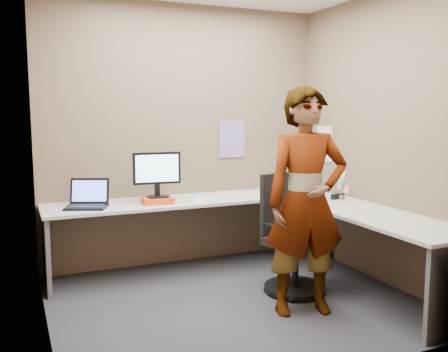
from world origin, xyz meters
name	(u,v)px	position (x,y,z in m)	size (l,w,h in m)	color
ground	(235,302)	(0.00, 0.00, 0.00)	(3.00, 3.00, 0.00)	#26252A
wall_back	(184,136)	(0.00, 1.30, 1.35)	(3.00, 3.00, 0.00)	brown
wall_right	(381,139)	(1.50, 0.00, 1.35)	(2.70, 2.70, 0.00)	brown
wall_left	(40,149)	(-1.50, 0.00, 1.35)	(2.70, 2.70, 0.00)	brown
desk	(260,220)	(0.44, 0.39, 0.59)	(2.98, 2.58, 0.73)	#BCBCBC
paper_ream	(158,200)	(-0.41, 0.88, 0.76)	(0.29, 0.21, 0.06)	red
monitor	(157,171)	(-0.41, 0.89, 1.04)	(0.46, 0.15, 0.43)	black
laptop	(88,200)	(-1.06, 0.96, 0.80)	(0.45, 0.41, 0.26)	black
trackball_mouse	(152,198)	(-0.44, 1.02, 0.76)	(0.12, 0.08, 0.07)	#B7B7BC
origami	(198,199)	(-0.03, 0.81, 0.76)	(0.10, 0.10, 0.06)	white
stapler	(338,196)	(1.31, 0.39, 0.76)	(0.15, 0.04, 0.06)	black
flower	(342,185)	(1.33, 0.36, 0.87)	(0.07, 0.07, 0.22)	brown
calendar_purple	(232,139)	(0.55, 1.29, 1.30)	(0.30, 0.01, 0.40)	#846BB7
calendar_white	(325,144)	(1.49, 0.90, 1.25)	(0.01, 0.28, 0.38)	white
sticky_note_a	(343,175)	(1.49, 0.55, 0.95)	(0.01, 0.07, 0.07)	#F2E059
sticky_note_b	(340,186)	(1.49, 0.60, 0.82)	(0.01, 0.07, 0.07)	pink
sticky_note_c	(347,190)	(1.49, 0.48, 0.80)	(0.01, 0.07, 0.07)	pink
sticky_note_d	(334,176)	(1.49, 0.70, 0.92)	(0.01, 0.07, 0.07)	#F2E059
office_chair	(291,244)	(0.57, 0.06, 0.43)	(0.59, 0.58, 1.04)	black
person	(306,202)	(0.44, -0.40, 0.90)	(0.66, 0.43, 1.81)	#999399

